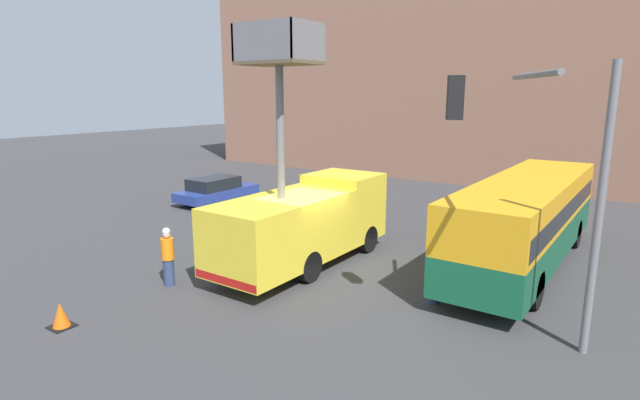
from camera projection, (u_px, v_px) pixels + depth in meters
name	position (u px, v px, depth m)	size (l,w,h in m)	color
ground_plane	(309.00, 271.00, 16.15)	(120.00, 120.00, 0.00)	#38383A
building_backdrop_far	(514.00, 58.00, 32.86)	(44.00, 10.00, 15.88)	#936651
utility_truck	(304.00, 218.00, 16.43)	(2.40, 7.17, 7.60)	yellow
city_bus	(527.00, 215.00, 16.27)	(2.46, 10.69, 2.93)	#145638
traffic_light_pole	(550.00, 163.00, 10.34)	(3.02, 2.78, 6.30)	slate
road_worker_near_truck	(168.00, 257.00, 14.80)	(0.38, 0.38, 1.78)	navy
road_worker_directing	(434.00, 272.00, 13.54)	(0.38, 0.38, 1.78)	navy
traffic_cone_near_truck	(61.00, 316.00, 12.22)	(0.55, 0.55, 0.63)	black
parked_car_curbside	(216.00, 190.00, 26.12)	(1.84, 4.52, 1.36)	navy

